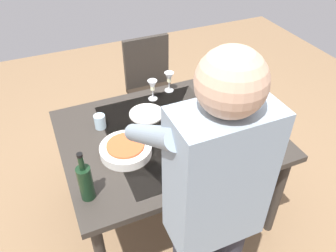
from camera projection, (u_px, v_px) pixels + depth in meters
ground_plane at (168, 207)px, 2.57m from camera, size 6.00×6.00×0.00m
dining_table at (168, 141)px, 2.16m from camera, size 1.31×1.04×0.74m
chair_near at (151, 84)px, 2.96m from camera, size 0.40×0.40×0.91m
person_server at (211, 211)px, 1.37m from camera, size 0.42×0.61×1.69m
wine_bottle at (85, 182)px, 1.65m from camera, size 0.07×0.07×0.30m
wine_glass_left at (153, 86)px, 2.34m from camera, size 0.07×0.07×0.15m
wine_glass_right at (169, 78)px, 2.43m from camera, size 0.07×0.07×0.15m
water_cup_near_left at (207, 81)px, 2.51m from camera, size 0.08×0.08×0.09m
water_cup_near_right at (100, 122)px, 2.12m from camera, size 0.07×0.07×0.09m
serving_bowl_pasta at (126, 149)px, 1.94m from camera, size 0.30×0.30×0.07m
side_bowl_salad at (220, 97)px, 2.37m from camera, size 0.18×0.18×0.07m
dinner_plate_near at (243, 155)px, 1.95m from camera, size 0.23×0.23×0.01m
dinner_plate_far at (146, 114)px, 2.26m from camera, size 0.23×0.23×0.01m
table_knife at (190, 136)px, 2.08m from camera, size 0.05×0.20×0.00m
table_fork at (193, 108)px, 2.31m from camera, size 0.03×0.18×0.00m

